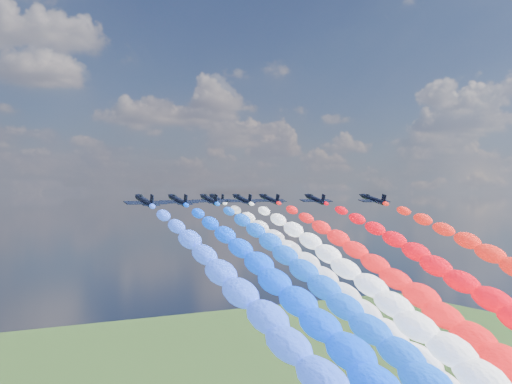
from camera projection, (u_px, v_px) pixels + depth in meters
jet_0 at (145, 201)px, 138.58m from camera, size 9.63×12.96×5.30m
trail_0 at (252, 319)px, 94.71m from camera, size 6.62×96.50×39.22m
jet_1 at (178, 200)px, 151.56m from camera, size 9.73×13.03×5.30m
trail_1 at (286, 304)px, 107.70m from camera, size 6.62×96.50×39.22m
jet_2 at (209, 199)px, 167.76m from camera, size 9.30×12.73×5.30m
trail_2 at (314, 290)px, 123.89m from camera, size 6.62×96.50×39.22m
jet_3 at (242, 199)px, 170.05m from camera, size 9.30×12.73×5.30m
trail_3 at (357, 288)px, 126.19m from camera, size 6.62×96.50×39.22m
jet_4 at (217, 199)px, 181.65m from camera, size 9.97×13.21×5.30m
trail_4 at (314, 280)px, 137.79m from camera, size 6.62×96.50×39.22m
jet_5 at (270, 199)px, 179.58m from camera, size 9.47×12.85×5.30m
trail_5 at (385, 281)px, 135.72m from camera, size 6.62×96.50×39.22m
jet_6 at (315, 199)px, 175.14m from camera, size 10.06×13.27×5.30m
trail_6 at (450, 284)px, 131.27m from camera, size 6.62×96.50×39.22m
jet_7 at (373, 199)px, 171.22m from camera, size 9.30×12.73×5.30m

